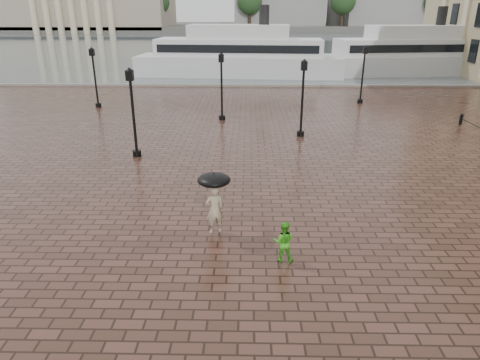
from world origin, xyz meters
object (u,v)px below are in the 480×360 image
object	(u,v)px
street_lamps	(227,87)
ferry_far	(414,54)
child_pedestrian	(283,242)
adult_pedestrian	(215,210)
ferry_near	(239,55)

from	to	relation	value
street_lamps	ferry_far	bearing A→B (deg)	48.60
street_lamps	child_pedestrian	bearing A→B (deg)	-81.84
adult_pedestrian	ferry_far	world-z (taller)	ferry_far
adult_pedestrian	ferry_far	xyz separation A→B (m)	(20.45, 39.34, 1.39)
child_pedestrian	ferry_near	size ratio (longest dim) A/B	0.06
adult_pedestrian	ferry_far	distance (m)	44.36
child_pedestrian	street_lamps	bearing A→B (deg)	-75.21
adult_pedestrian	ferry_near	world-z (taller)	ferry_near
street_lamps	ferry_near	xyz separation A→B (m)	(0.32, 21.81, -0.03)
street_lamps	adult_pedestrian	bearing A→B (deg)	-88.87
ferry_near	ferry_far	world-z (taller)	ferry_near
child_pedestrian	ferry_near	world-z (taller)	ferry_near
street_lamps	ferry_near	size ratio (longest dim) A/B	0.91
child_pedestrian	ferry_near	distance (m)	39.42
adult_pedestrian	child_pedestrian	distance (m)	2.80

